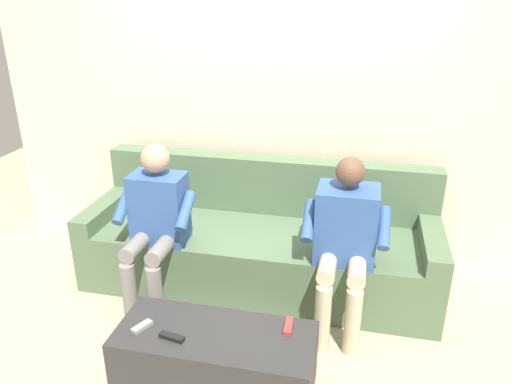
{
  "coord_description": "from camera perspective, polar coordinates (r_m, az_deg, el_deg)",
  "views": [
    {
      "loc": [
        -0.69,
        3.05,
        2.08
      ],
      "look_at": [
        0.0,
        0.01,
        0.78
      ],
      "focal_mm": 34.34,
      "sensor_mm": 36.0,
      "label": 1
    }
  ],
  "objects": [
    {
      "name": "remote_black",
      "position": [
        2.72,
        -9.79,
        -16.31
      ],
      "size": [
        0.14,
        0.06,
        0.02
      ],
      "primitive_type": "cube",
      "rotation": [
        0.0,
        0.0,
        2.96
      ],
      "color": "black",
      "rests_on": "coffee_table"
    },
    {
      "name": "person_right_seated",
      "position": [
        3.37,
        -11.61,
        -3.04
      ],
      "size": [
        0.52,
        0.53,
        1.15
      ],
      "color": "#335693",
      "rests_on": "ground"
    },
    {
      "name": "back_wall",
      "position": [
        3.85,
        2.24,
        10.73
      ],
      "size": [
        4.62,
        0.06,
        2.57
      ],
      "primitive_type": "cube",
      "color": "beige",
      "rests_on": "ground"
    },
    {
      "name": "remote_red",
      "position": [
        2.77,
        3.81,
        -15.3
      ],
      "size": [
        0.05,
        0.14,
        0.02
      ],
      "primitive_type": "cube",
      "rotation": [
        0.0,
        0.0,
        4.76
      ],
      "color": "#B73333",
      "rests_on": "coffee_table"
    },
    {
      "name": "person_left_seated",
      "position": [
        3.14,
        10.35,
        -4.9
      ],
      "size": [
        0.54,
        0.57,
        1.14
      ],
      "color": "#335693",
      "rests_on": "ground"
    },
    {
      "name": "couch",
      "position": [
        3.71,
        0.52,
        -6.0
      ],
      "size": [
        2.57,
        0.86,
        0.88
      ],
      "color": "#516B4C",
      "rests_on": "ground"
    },
    {
      "name": "remote_gray",
      "position": [
        2.82,
        -13.15,
        -15.03
      ],
      "size": [
        0.09,
        0.13,
        0.02
      ],
      "primitive_type": "cube",
      "rotation": [
        0.0,
        0.0,
        1.12
      ],
      "color": "gray",
      "rests_on": "coffee_table"
    },
    {
      "name": "ground_plane",
      "position": [
        3.28,
        -2.37,
        -16.68
      ],
      "size": [
        8.0,
        8.0,
        0.0
      ],
      "primitive_type": "plane",
      "color": "tan"
    },
    {
      "name": "coffee_table",
      "position": [
        2.86,
        -4.71,
        -18.94
      ],
      "size": [
        1.08,
        0.46,
        0.37
      ],
      "color": "#2D2D2D",
      "rests_on": "ground"
    }
  ]
}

